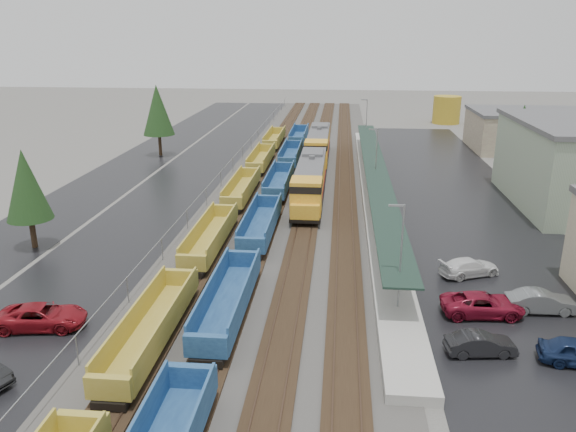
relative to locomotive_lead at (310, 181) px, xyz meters
name	(u,v)px	position (x,y,z in m)	size (l,w,h in m)	color
ballast_strip	(301,173)	(-2.00, 13.50, -2.45)	(20.00, 160.00, 0.08)	#302D2B
trackbed	(301,173)	(-2.00, 13.50, -2.33)	(14.60, 160.00, 0.22)	black
west_parking_lot	(194,171)	(-17.00, 13.50, -2.48)	(10.00, 160.00, 0.02)	black
west_road	(125,170)	(-27.00, 13.50, -2.48)	(9.00, 160.00, 0.02)	black
east_commuter_lot	(456,198)	(17.00, 3.50, -2.48)	(16.00, 100.00, 0.02)	black
station_platform	(375,190)	(7.50, 3.51, -1.75)	(3.00, 80.00, 8.00)	#9E9B93
chainlink_fence	(231,163)	(-11.50, 11.94, -0.88)	(0.08, 160.04, 2.02)	gray
distant_hills	(445,83)	(42.79, 164.19, -2.49)	(301.00, 140.00, 25.20)	#475945
tree_west_near	(26,185)	(-24.00, -16.50, 3.33)	(3.96, 3.96, 9.00)	#332316
tree_west_far	(158,110)	(-25.00, 23.50, 4.64)	(4.84, 4.84, 11.00)	#332316
tree_east	(521,133)	(26.00, 11.50, 3.99)	(4.40, 4.40, 10.00)	#332316
locomotive_lead	(310,181)	(0.00, 0.00, 0.00)	(3.14, 20.69, 4.68)	black
locomotive_trail	(318,146)	(0.00, 21.00, 0.00)	(3.14, 20.69, 4.68)	black
well_string_yellow	(211,237)	(-8.00, -15.40, -1.37)	(2.46, 111.41, 2.18)	#A9942F
well_string_blue	(261,225)	(-4.00, -11.71, -1.33)	(2.60, 109.13, 2.31)	navy
storage_tank	(447,110)	(25.53, 61.43, 0.39)	(5.75, 5.75, 5.75)	#AE8F22
parked_car_west_c	(42,317)	(-15.88, -30.33, -1.70)	(5.67, 2.61, 1.58)	maroon
parked_car_east_a	(481,344)	(12.03, -30.95, -1.80)	(4.18, 1.46, 1.38)	black
parked_car_east_b	(483,305)	(13.31, -25.82, -1.71)	(5.59, 2.58, 1.55)	maroon
parked_car_east_c	(469,267)	(13.81, -19.17, -1.77)	(4.90, 1.99, 1.42)	silver
parked_car_east_e	(541,302)	(17.45, -25.03, -1.71)	(4.71, 1.64, 1.55)	#5C5F61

